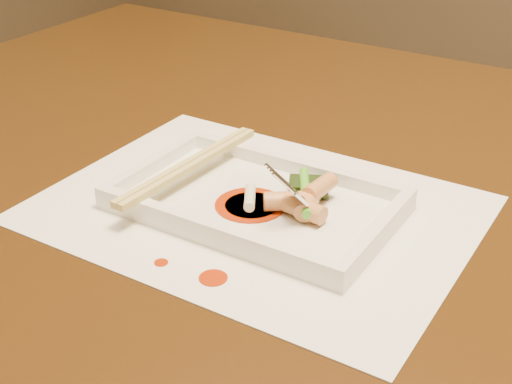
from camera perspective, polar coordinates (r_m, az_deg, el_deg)
The scene contains 21 objects.
table at distance 0.78m, azimuth 7.89°, elevation -6.30°, with size 1.40×0.90×0.75m.
placemat at distance 0.68m, azimuth 0.00°, elevation -1.38°, with size 0.40×0.30×0.00m, color white.
sauce_splatter_a at distance 0.59m, azimuth -3.44°, elevation -6.87°, with size 0.02×0.02×0.00m, color #A92804.
sauce_splatter_b at distance 0.61m, azimuth -7.60°, elevation -5.61°, with size 0.01×0.01×0.00m, color #A92804.
plate_base at distance 0.68m, azimuth 0.00°, elevation -1.03°, with size 0.26×0.16×0.01m, color white.
plate_rim_far at distance 0.73m, azimuth 3.06°, elevation 2.17°, with size 0.26×0.01×0.01m, color white.
plate_rim_near at distance 0.62m, azimuth -3.60°, elevation -3.04°, with size 0.26×0.01×0.01m, color white.
plate_rim_left at distance 0.74m, azimuth -8.21°, elevation 2.23°, with size 0.01×0.14×0.01m, color white.
plate_rim_right at distance 0.63m, azimuth 9.70°, elevation -3.12°, with size 0.01×0.14×0.01m, color white.
veg_piece at distance 0.69m, azimuth 4.23°, elevation 0.44°, with size 0.04×0.03×0.01m, color black.
scallion_white at distance 0.66m, azimuth -0.49°, elevation -0.39°, with size 0.01×0.01×0.04m, color #EAEACC.
scallion_green at distance 0.67m, azimuth 3.97°, elevation 0.02°, with size 0.01×0.01×0.09m, color green.
chopstick_a at distance 0.71m, azimuth -5.64°, elevation 2.21°, with size 0.01×0.20×0.01m, color tan.
chopstick_b at distance 0.71m, azimuth -5.12°, elevation 2.06°, with size 0.01×0.20×0.01m, color tan.
fork at distance 0.63m, azimuth 6.32°, elevation 4.17°, with size 0.09×0.10×0.14m, color silver, non-canonical shape.
sauce_blob_0 at distance 0.67m, azimuth -0.37°, elevation -1.09°, with size 0.05×0.05×0.00m, color #A92804.
sauce_blob_1 at distance 0.67m, azimuth -0.45°, elevation -1.03°, with size 0.07×0.07×0.00m, color #A92804.
rice_cake_0 at distance 0.64m, azimuth 3.87°, elevation -1.38°, with size 0.02×0.02×0.04m, color tan.
rice_cake_1 at distance 0.66m, azimuth 4.21°, elevation -0.83°, with size 0.02×0.02×0.04m, color tan.
rice_cake_2 at distance 0.67m, azimuth 5.13°, elevation 0.35°, with size 0.02×0.02×0.04m, color tan.
rice_cake_3 at distance 0.66m, azimuth 2.62°, elevation -0.71°, with size 0.02×0.02×0.05m, color tan.
Camera 1 is at (0.24, -0.59, 1.09)m, focal length 50.00 mm.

